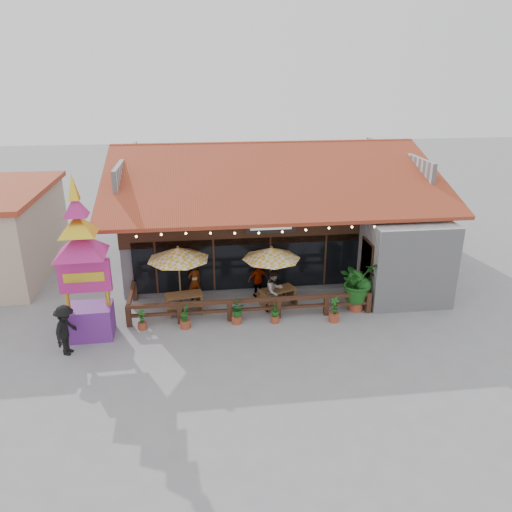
{
  "coord_description": "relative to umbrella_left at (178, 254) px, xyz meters",
  "views": [
    {
      "loc": [
        -3.66,
        -18.5,
        9.69
      ],
      "look_at": [
        -1.18,
        1.5,
        1.98
      ],
      "focal_mm": 35.0,
      "sensor_mm": 36.0,
      "label": 1
    }
  ],
  "objects": [
    {
      "name": "diner_a",
      "position": [
        0.61,
        0.72,
        -1.58
      ],
      "size": [
        0.73,
        0.62,
        1.68
      ],
      "primitive_type": "imported",
      "rotation": [
        0.0,
        0.0,
        3.57
      ],
      "color": "#3A1F12",
      "rests_on": "ground"
    },
    {
      "name": "planter_a",
      "position": [
        -1.48,
        -1.77,
        -2.07
      ],
      "size": [
        0.37,
        0.35,
        0.86
      ],
      "color": "brown",
      "rests_on": "ground"
    },
    {
      "name": "pedestrian",
      "position": [
        -3.95,
        -3.26,
        -1.48
      ],
      "size": [
        0.99,
        1.36,
        1.89
      ],
      "primitive_type": "imported",
      "rotation": [
        0.0,
        0.0,
        1.32
      ],
      "color": "black",
      "rests_on": "ground"
    },
    {
      "name": "picnic_table_left",
      "position": [
        0.15,
        -0.36,
        -1.92
      ],
      "size": [
        1.74,
        1.56,
        0.75
      ],
      "color": "brown",
      "rests_on": "ground"
    },
    {
      "name": "planter_b",
      "position": [
        0.2,
        -1.89,
        -1.97
      ],
      "size": [
        0.44,
        0.47,
        1.02
      ],
      "color": "brown",
      "rests_on": "ground"
    },
    {
      "name": "thai_sign_tower",
      "position": [
        -3.34,
        -2.07,
        1.14
      ],
      "size": [
        2.56,
        2.56,
        6.75
      ],
      "color": "#662487",
      "rests_on": "ground"
    },
    {
      "name": "ground",
      "position": [
        4.49,
        -0.99,
        -2.43
      ],
      "size": [
        100.0,
        100.0,
        0.0
      ],
      "primitive_type": "plane",
      "color": "gray",
      "rests_on": "ground"
    },
    {
      "name": "umbrella_left",
      "position": [
        0.0,
        0.0,
        0.0
      ],
      "size": [
        3.25,
        3.25,
        2.78
      ],
      "color": "brown",
      "rests_on": "ground"
    },
    {
      "name": "tropical_plant",
      "position": [
        7.34,
        -1.21,
        -1.15
      ],
      "size": [
        2.03,
        1.92,
        2.22
      ],
      "color": "brown",
      "rests_on": "ground"
    },
    {
      "name": "planter_c",
      "position": [
        2.24,
        -1.76,
        -1.88
      ],
      "size": [
        0.78,
        0.79,
        0.98
      ],
      "color": "brown",
      "rests_on": "ground"
    },
    {
      "name": "planter_e",
      "position": [
        6.16,
        -2.08,
        -1.98
      ],
      "size": [
        0.45,
        0.44,
        1.06
      ],
      "color": "brown",
      "rests_on": "ground"
    },
    {
      "name": "umbrella_right",
      "position": [
        3.88,
        -0.12,
        -0.12
      ],
      "size": [
        2.57,
        2.57,
        2.65
      ],
      "color": "brown",
      "rests_on": "ground"
    },
    {
      "name": "planter_d",
      "position": [
        3.78,
        -1.88,
        -2.02
      ],
      "size": [
        0.45,
        0.45,
        0.85
      ],
      "color": "brown",
      "rests_on": "ground"
    },
    {
      "name": "restaurant_building",
      "position": [
        4.75,
        5.62,
        -0.22
      ],
      "size": [
        15.5,
        14.73,
        6.09
      ],
      "color": "#B8B8BD",
      "rests_on": "ground"
    },
    {
      "name": "picnic_table_right",
      "position": [
        4.15,
        -0.31,
        -1.93
      ],
      "size": [
        1.9,
        1.79,
        0.74
      ],
      "color": "brown",
      "rests_on": "ground"
    },
    {
      "name": "diner_b",
      "position": [
        3.91,
        -0.8,
        -1.53
      ],
      "size": [
        1.1,
        1.04,
        1.78
      ],
      "primitive_type": "imported",
      "rotation": [
        0.0,
        0.0,
        0.58
      ],
      "color": "#3A1F12",
      "rests_on": "ground"
    },
    {
      "name": "diner_c",
      "position": [
        3.41,
        0.6,
        -1.62
      ],
      "size": [
        1.0,
        0.57,
        1.61
      ],
      "primitive_type": "imported",
      "rotation": [
        0.0,
        0.0,
        3.33
      ],
      "color": "#3A1F12",
      "rests_on": "ground"
    },
    {
      "name": "patio_railing",
      "position": [
        2.23,
        -1.26,
        -1.81
      ],
      "size": [
        10.0,
        2.6,
        0.92
      ],
      "color": "#432318",
      "rests_on": "ground"
    }
  ]
}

